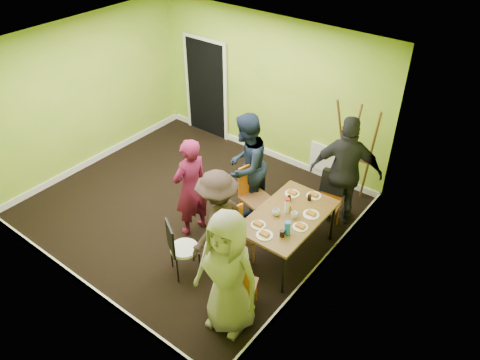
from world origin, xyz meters
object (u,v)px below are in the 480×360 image
Objects in this scene: chair_left_far at (253,191)px; easel at (353,156)px; orange_bottle at (290,208)px; chair_front_end at (240,286)px; person_left_near at (218,221)px; chair_bentwood at (180,246)px; thermos at (287,206)px; dining_table at (288,218)px; chair_left_near at (236,232)px; person_front_end at (228,273)px; chair_back_end at (332,188)px; person_left_far at (246,166)px; blue_bottle at (287,228)px; person_standing at (191,188)px; person_back_end at (346,172)px.

easel is at bearing 158.89° from chair_left_far.
easel is 21.60× the size of orange_bottle.
person_left_near is at bearing 123.38° from chair_front_end.
chair_left_far reaches higher than chair_bentwood.
easel is 9.17× the size of thermos.
dining_table is 0.15m from orange_bottle.
chair_left_near is 1.24m from person_front_end.
chair_back_end is 1.42m from person_left_far.
person_front_end is at bearing 20.52° from person_left_far.
orange_bottle is 0.05× the size of person_left_far.
thermos is 0.48m from blue_bottle.
chair_back_end is 4.58× the size of thermos.
chair_left_near is 0.87m from orange_bottle.
chair_left_far is 1.31m from blue_bottle.
easel is (0.67, 2.28, 0.43)m from chair_left_near.
chair_front_end is 0.50× the size of person_left_far.
person_standing reaches higher than chair_left_near.
chair_front_end is (0.14, -1.32, -0.18)m from dining_table.
chair_left_far is 1.08× the size of chair_back_end.
easel is 1.06× the size of person_front_end.
blue_bottle is (0.07, 0.96, 0.34)m from chair_front_end.
person_left_near reaches higher than chair_back_end.
chair_left_far is 0.95m from chair_left_near.
chair_back_end is 0.50× the size of easel.
chair_front_end is 0.48× the size of easel.
blue_bottle is (0.27, -0.40, 0.00)m from thermos.
person_front_end reaches higher than thermos.
person_back_end reaches higher than chair_left_near.
chair_back_end is (1.02, 0.72, 0.09)m from chair_left_far.
chair_left_far is at bearing 153.75° from person_standing.
blue_bottle is at bearing 124.79° from chair_left_near.
person_left_far is (-1.07, 0.35, 0.11)m from orange_bottle.
easel is 2.09m from blue_bottle.
orange_bottle is (0.01, 0.06, -0.06)m from thermos.
person_left_near is 0.90× the size of person_front_end.
chair_left_near reaches higher than dining_table.
chair_left_far is at bearing 147.45° from blue_bottle.
chair_left_far is 0.57× the size of person_left_far.
chair_back_end is at bearing 30.75° from person_back_end.
easel is 1.70m from thermos.
person_front_end is at bearing 63.28° from person_back_end.
dining_table is 1.04m from person_left_near.
chair_back_end is 2.02m from person_left_near.
chair_left_near is 0.97× the size of chair_bentwood.
chair_back_end is 0.50× the size of person_back_end.
chair_bentwood is 0.49× the size of easel.
person_left_far is at bearing 161.88° from orange_bottle.
chair_front_end is at bearing 72.75° from person_standing.
thermos is at bearing 161.53° from chair_left_near.
chair_back_end reaches higher than dining_table.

